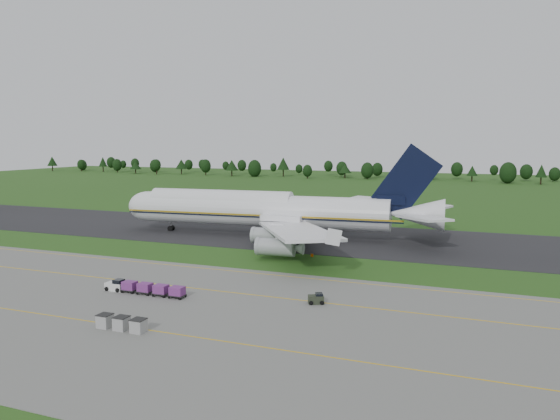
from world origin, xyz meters
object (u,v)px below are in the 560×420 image
at_px(baggage_train, 143,288).
at_px(edge_markers, 285,253).
at_px(utility_cart, 316,300).
at_px(uld_row, 122,323).
at_px(aircraft, 267,210).

xyz_separation_m(baggage_train, edge_markers, (9.40, 33.47, -0.64)).
relative_size(baggage_train, utility_cart, 5.42).
relative_size(uld_row, edge_markers, 0.56).
bearing_deg(uld_row, baggage_train, 115.93).
distance_m(baggage_train, uld_row, 15.26).
bearing_deg(aircraft, uld_row, -82.35).
relative_size(utility_cart, uld_row, 0.38).
distance_m(aircraft, uld_row, 66.24).
height_order(baggage_train, uld_row, baggage_train).
bearing_deg(uld_row, aircraft, 97.65).
bearing_deg(aircraft, edge_markers, -57.74).
distance_m(utility_cart, edge_markers, 32.81).
bearing_deg(edge_markers, utility_cart, -61.89).
xyz_separation_m(aircraft, uld_row, (8.79, -65.44, -5.32)).
bearing_deg(utility_cart, baggage_train, -169.66).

